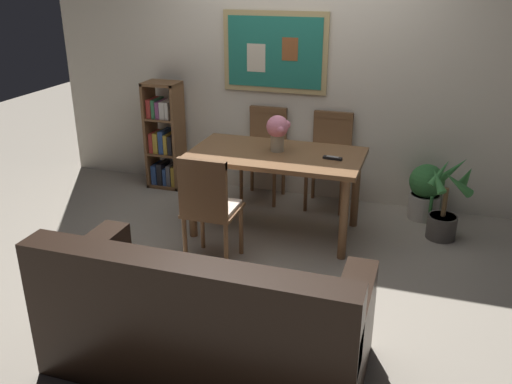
{
  "coord_description": "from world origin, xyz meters",
  "views": [
    {
      "loc": [
        1.25,
        -3.83,
        2.16
      ],
      "look_at": [
        0.11,
        -0.3,
        0.65
      ],
      "focal_mm": 38.24,
      "sensor_mm": 36.0,
      "label": 1
    }
  ],
  "objects": [
    {
      "name": "tv_remote",
      "position": [
        0.54,
        0.38,
        0.74
      ],
      "size": [
        0.16,
        0.06,
        0.02
      ],
      "color": "black",
      "rests_on": "dining_table"
    },
    {
      "name": "dining_chair_near_left",
      "position": [
        -0.26,
        -0.34,
        0.54
      ],
      "size": [
        0.4,
        0.41,
        0.91
      ],
      "color": "brown",
      "rests_on": "ground_plane"
    },
    {
      "name": "flower_vase",
      "position": [
        0.06,
        0.46,
        0.92
      ],
      "size": [
        0.2,
        0.19,
        0.31
      ],
      "color": "tan",
      "rests_on": "dining_table"
    },
    {
      "name": "potted_palm",
      "position": [
        1.48,
        0.71,
        0.29
      ],
      "size": [
        0.39,
        0.42,
        0.73
      ],
      "color": "#4C4742",
      "rests_on": "ground_plane"
    },
    {
      "name": "wall_back_with_painting",
      "position": [
        -0.0,
        1.37,
        1.3
      ],
      "size": [
        5.2,
        0.14,
        2.6
      ],
      "color": "beige",
      "rests_on": "ground_plane"
    },
    {
      "name": "dining_chair_far_left",
      "position": [
        -0.27,
        1.16,
        0.54
      ],
      "size": [
        0.4,
        0.41,
        0.91
      ],
      "color": "brown",
      "rests_on": "ground_plane"
    },
    {
      "name": "bookshelf",
      "position": [
        -1.36,
        1.12,
        0.51
      ],
      "size": [
        0.36,
        0.28,
        1.12
      ],
      "color": "brown",
      "rests_on": "ground_plane"
    },
    {
      "name": "potted_ivy",
      "position": [
        1.31,
        1.1,
        0.27
      ],
      "size": [
        0.32,
        0.33,
        0.52
      ],
      "color": "#B2ADA3",
      "rests_on": "ground_plane"
    },
    {
      "name": "dining_table",
      "position": [
        0.06,
        0.41,
        0.63
      ],
      "size": [
        1.46,
        0.8,
        0.73
      ],
      "color": "brown",
      "rests_on": "ground_plane"
    },
    {
      "name": "dining_chair_far_right",
      "position": [
        0.39,
        1.16,
        0.54
      ],
      "size": [
        0.4,
        0.41,
        0.91
      ],
      "color": "brown",
      "rests_on": "ground_plane"
    },
    {
      "name": "ground_plane",
      "position": [
        0.0,
        0.0,
        0.0
      ],
      "size": [
        12.0,
        12.0,
        0.0
      ],
      "primitive_type": "plane",
      "color": "gray"
    },
    {
      "name": "leather_couch",
      "position": [
        0.18,
        -1.47,
        0.31
      ],
      "size": [
        1.8,
        0.84,
        0.84
      ],
      "color": "black",
      "rests_on": "ground_plane"
    }
  ]
}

